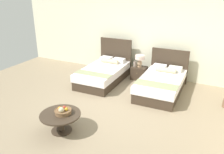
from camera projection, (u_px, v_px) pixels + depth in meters
ground_plane at (110, 107)px, 6.49m from camera, size 10.37×9.41×0.02m
wall_back at (146, 38)px, 8.40m from camera, size 10.37×0.12×2.73m
bed_near_window at (104, 73)px, 8.12m from camera, size 1.26×2.20×1.31m
bed_near_corner at (162, 84)px, 7.28m from camera, size 1.28×2.17×1.15m
nightstand at (139, 73)px, 8.32m from camera, size 0.52×0.42×0.46m
table_lamp at (140, 59)px, 8.14m from camera, size 0.33×0.33×0.42m
vase at (135, 64)px, 8.23m from camera, size 0.10×0.10×0.18m
coffee_table at (61, 118)px, 5.31m from camera, size 0.92×0.92×0.45m
fruit_bowl at (63, 111)px, 5.26m from camera, size 0.39×0.39×0.20m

